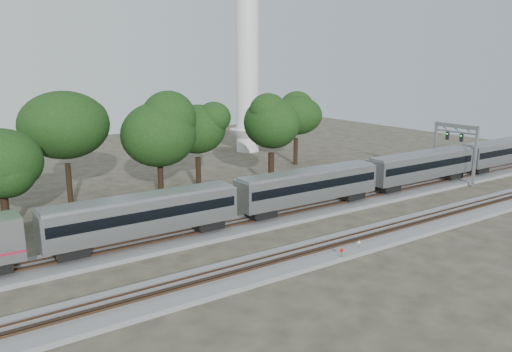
% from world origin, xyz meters
% --- Properties ---
extents(ground, '(160.00, 160.00, 0.00)m').
position_xyz_m(ground, '(0.00, 0.00, 0.00)').
color(ground, '#383328').
rests_on(ground, ground).
extents(track_far, '(160.00, 5.00, 0.73)m').
position_xyz_m(track_far, '(0.00, 6.00, 0.21)').
color(track_far, slate).
rests_on(track_far, ground).
extents(track_near, '(160.00, 5.00, 0.73)m').
position_xyz_m(track_near, '(0.00, -4.00, 0.21)').
color(track_near, slate).
rests_on(track_near, ground).
extents(train, '(112.62, 3.22, 4.74)m').
position_xyz_m(train, '(21.96, 6.00, 3.29)').
color(train, '#ABADB2').
rests_on(train, ground).
extents(switch_stand_red, '(0.36, 0.10, 1.14)m').
position_xyz_m(switch_stand_red, '(5.55, -6.26, 0.73)').
color(switch_stand_red, '#512D19').
rests_on(switch_stand_red, ground).
extents(switch_stand_white, '(0.33, 0.06, 1.05)m').
position_xyz_m(switch_stand_white, '(8.33, -5.59, 0.67)').
color(switch_stand_white, '#512D19').
rests_on(switch_stand_white, ground).
extents(switch_lever, '(0.52, 0.33, 0.30)m').
position_xyz_m(switch_lever, '(5.26, -5.64, 0.15)').
color(switch_lever, '#512D19').
rests_on(switch_lever, ground).
extents(signal_gantry, '(0.57, 6.79, 8.25)m').
position_xyz_m(signal_gantry, '(38.41, 6.00, 6.01)').
color(signal_gantry, gray).
rests_on(signal_gantry, ground).
extents(tree_2, '(7.37, 7.37, 10.39)m').
position_xyz_m(tree_2, '(-17.03, 17.17, 7.23)').
color(tree_2, black).
rests_on(tree_2, ground).
extents(tree_3, '(9.79, 9.79, 13.80)m').
position_xyz_m(tree_3, '(-9.38, 23.48, 9.62)').
color(tree_3, black).
rests_on(tree_3, ground).
extents(tree_4, '(8.31, 8.31, 11.71)m').
position_xyz_m(tree_4, '(0.48, 19.94, 8.16)').
color(tree_4, black).
rests_on(tree_4, ground).
extents(tree_5, '(8.22, 8.22, 11.58)m').
position_xyz_m(tree_5, '(6.90, 22.42, 8.06)').
color(tree_5, black).
rests_on(tree_5, ground).
extents(tree_6, '(8.85, 8.85, 12.48)m').
position_xyz_m(tree_6, '(15.73, 18.19, 8.69)').
color(tree_6, black).
rests_on(tree_6, ground).
extents(tree_7, '(8.25, 8.25, 11.63)m').
position_xyz_m(tree_7, '(27.95, 28.26, 8.10)').
color(tree_7, black).
rests_on(tree_7, ground).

